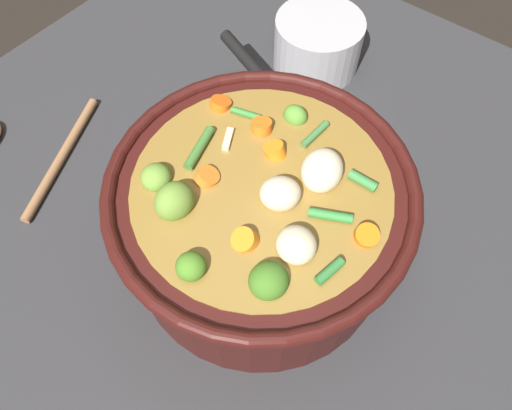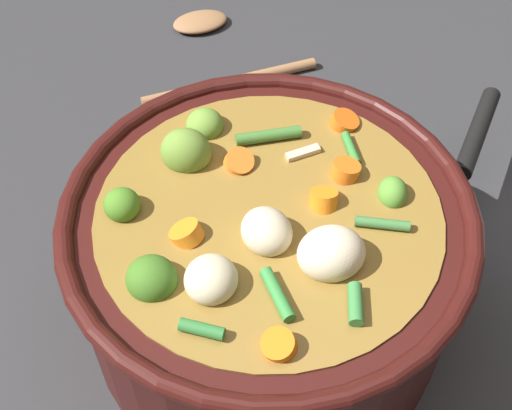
% 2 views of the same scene
% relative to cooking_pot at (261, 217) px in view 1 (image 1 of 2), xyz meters
% --- Properties ---
extents(ground_plane, '(1.10, 1.10, 0.00)m').
position_rel_cooking_pot_xyz_m(ground_plane, '(0.00, -0.00, -0.08)').
color(ground_plane, '#2D2D30').
extents(cooking_pot, '(0.32, 0.32, 0.17)m').
position_rel_cooking_pot_xyz_m(cooking_pot, '(0.00, 0.00, 0.00)').
color(cooking_pot, '#38110F').
rests_on(cooking_pot, ground_plane).
extents(wooden_spoon, '(0.20, 0.20, 0.01)m').
position_rel_cooking_pot_xyz_m(wooden_spoon, '(0.37, 0.09, -0.07)').
color(wooden_spoon, '#956842').
rests_on(wooden_spoon, ground_plane).
extents(small_saucepan, '(0.17, 0.22, 0.08)m').
position_rel_cooking_pot_xyz_m(small_saucepan, '(0.13, -0.31, -0.04)').
color(small_saucepan, '#ADADB2').
rests_on(small_saucepan, ground_plane).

